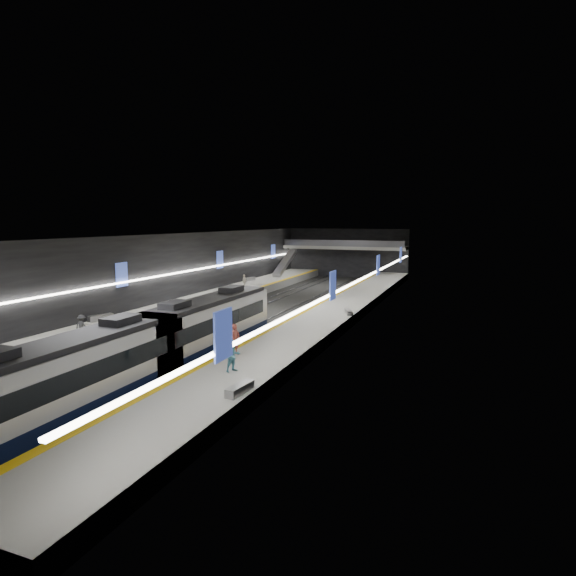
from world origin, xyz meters
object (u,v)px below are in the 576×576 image
at_px(train, 151,345).
at_px(passenger_left_b, 82,326).
at_px(escalator, 285,263).
at_px(bench_left_far, 250,279).
at_px(bench_left_near, 101,318).
at_px(passenger_right_a, 235,340).
at_px(passenger_right_b, 233,356).
at_px(bench_right_far, 349,312).
at_px(bench_right_near, 240,389).
at_px(passenger_left_a, 244,281).

xyz_separation_m(train, passenger_left_b, (-8.94, 3.75, -0.40)).
distance_m(escalator, bench_left_far, 9.09).
height_order(escalator, bench_left_far, escalator).
bearing_deg(bench_left_near, passenger_right_a, 1.31).
bearing_deg(passenger_right_a, train, 145.32).
relative_size(bench_left_far, passenger_right_b, 1.04).
bearing_deg(passenger_right_a, bench_left_far, 35.01).
xyz_separation_m(bench_right_far, passenger_right_b, (-1.89, -18.49, 0.69)).
distance_m(bench_left_far, bench_right_near, 44.19).
relative_size(bench_left_far, passenger_left_b, 1.17).
distance_m(escalator, bench_right_far, 32.18).
height_order(bench_left_near, passenger_left_a, passenger_left_a).
distance_m(escalator, bench_left_near, 37.65).
relative_size(bench_left_far, bench_right_far, 1.09).
height_order(escalator, passenger_left_b, escalator).
bearing_deg(passenger_left_a, passenger_right_b, 22.85).
xyz_separation_m(bench_left_near, passenger_right_a, (15.43, -5.11, 0.72)).
distance_m(bench_left_far, passenger_left_a, 7.40).
relative_size(bench_left_near, passenger_left_b, 1.29).
bearing_deg(bench_left_far, escalator, 95.50).
relative_size(bench_left_near, bench_right_far, 1.20).
bearing_deg(bench_left_far, passenger_right_a, -48.05).
bearing_deg(passenger_left_a, bench_left_far, -161.92).
relative_size(escalator, bench_left_far, 4.25).
bearing_deg(passenger_right_a, passenger_left_b, 99.81).
relative_size(escalator, bench_right_near, 4.24).
bearing_deg(bench_right_far, passenger_left_a, 121.09).
distance_m(bench_left_far, bench_right_far, 26.43).
bearing_deg(passenger_left_b, escalator, -90.10).
distance_m(escalator, passenger_right_b, 48.21).
height_order(train, passenger_right_b, train).
height_order(bench_right_near, passenger_left_a, passenger_left_a).
relative_size(passenger_right_a, passenger_right_b, 1.08).
height_order(bench_left_near, passenger_left_b, passenger_left_b).
xyz_separation_m(passenger_right_b, passenger_left_a, (-14.36, 30.13, -0.05)).
relative_size(bench_left_near, passenger_right_b, 1.14).
distance_m(train, bench_right_far, 20.28).
bearing_deg(escalator, passenger_right_b, -71.72).
bearing_deg(passenger_right_b, passenger_left_b, 104.36).
bearing_deg(bench_right_near, escalator, 115.31).
xyz_separation_m(bench_left_far, bench_right_far, (18.85, -18.53, -0.02)).
height_order(bench_left_far, passenger_right_b, passenger_right_b).
relative_size(train, escalator, 3.44).
bearing_deg(passenger_left_b, bench_right_far, -137.79).
height_order(passenger_right_a, passenger_right_b, passenger_right_a).
height_order(bench_left_far, passenger_left_a, passenger_left_a).
distance_m(bench_left_near, passenger_right_a, 16.27).
xyz_separation_m(escalator, bench_right_near, (17.00, -48.71, -1.67)).
relative_size(escalator, passenger_left_b, 4.99).
bearing_deg(escalator, bench_left_far, -101.94).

